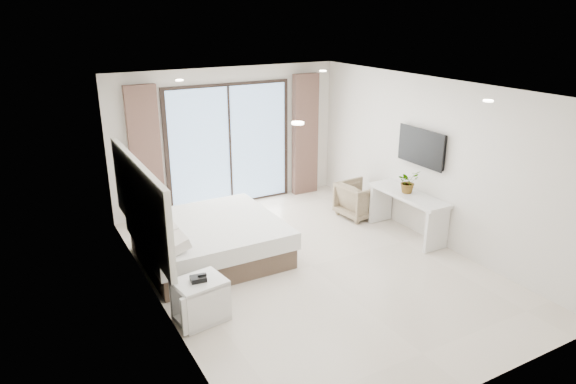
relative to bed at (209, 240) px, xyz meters
name	(u,v)px	position (x,y,z in m)	size (l,w,h in m)	color
ground	(311,266)	(1.25, -1.01, -0.31)	(6.20, 6.20, 0.00)	beige
room_shell	(273,155)	(1.05, -0.15, 1.27)	(4.62, 6.22, 2.72)	silver
bed	(209,240)	(0.00, 0.00, 0.00)	(2.11, 2.01, 0.73)	brown
nightstand	(201,300)	(-0.70, -1.55, -0.03)	(0.67, 0.58, 0.55)	silver
phone	(198,279)	(-0.72, -1.56, 0.27)	(0.19, 0.15, 0.06)	black
console_desk	(408,205)	(3.29, -0.82, 0.25)	(0.49, 1.56, 0.77)	silver
plant	(408,184)	(3.29, -0.78, 0.61)	(0.35, 0.39, 0.31)	#33662D
armchair	(360,198)	(3.10, 0.28, 0.05)	(0.71, 0.66, 0.73)	#998464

